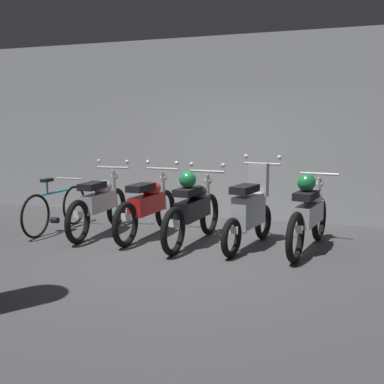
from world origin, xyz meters
The scene contains 8 objects.
ground_plane centered at (0.00, 0.00, 0.00)m, with size 80.00×80.00×0.00m, color #424244.
back_wall centered at (0.00, 2.85, 1.65)m, with size 16.00×0.30×3.31m, color #9EA0A3.
motorbike_slot_0 centered at (-1.62, 0.84, 0.49)m, with size 0.59×1.95×1.15m.
motorbike_slot_1 centered at (-0.81, 0.90, 0.49)m, with size 0.59×1.95×1.15m.
motorbike_slot_2 centered at (0.00, 0.69, 0.53)m, with size 0.59×1.95×1.15m.
motorbike_slot_3 centered at (0.82, 0.77, 0.53)m, with size 0.59×1.67×1.29m.
motorbike_slot_4 centered at (1.62, 0.85, 0.53)m, with size 0.58×1.94×1.08m.
bicycle centered at (-2.38, 0.79, 0.36)m, with size 0.50×1.73×0.89m.
Camera 1 is at (2.04, -5.51, 1.70)m, focal length 42.97 mm.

